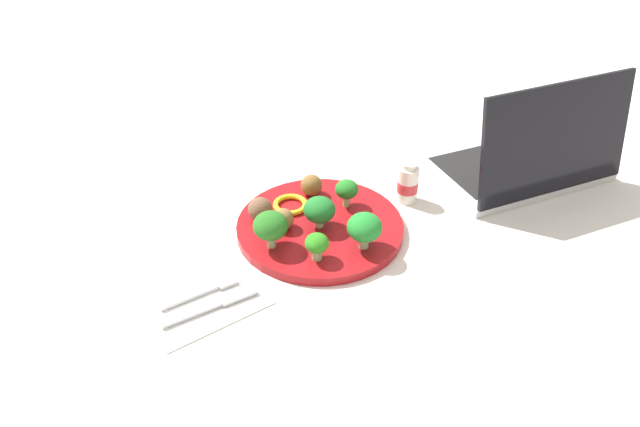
% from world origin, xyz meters
% --- Properties ---
extents(ground_plane, '(4.00, 4.00, 0.00)m').
position_xyz_m(ground_plane, '(0.00, 0.00, 0.00)').
color(ground_plane, silver).
extents(plate, '(0.28, 0.28, 0.02)m').
position_xyz_m(plate, '(0.00, 0.00, 0.01)').
color(plate, maroon).
rests_on(plate, ground_plane).
extents(broccoli_floret_center, '(0.06, 0.06, 0.06)m').
position_xyz_m(broccoli_floret_center, '(-0.10, 0.00, 0.06)').
color(broccoli_floret_center, '#A2C983').
rests_on(broccoli_floret_center, plate).
extents(broccoli_floret_far_rim, '(0.06, 0.06, 0.06)m').
position_xyz_m(broccoli_floret_far_rim, '(0.01, -0.09, 0.05)').
color(broccoli_floret_far_rim, '#98B97B').
rests_on(broccoli_floret_far_rim, plate).
extents(broccoli_floret_front_left, '(0.04, 0.04, 0.05)m').
position_xyz_m(broccoli_floret_front_left, '(0.07, 0.01, 0.05)').
color(broccoli_floret_front_left, '#9ECF7D').
rests_on(broccoli_floret_front_left, plate).
extents(broccoli_floret_back_right, '(0.04, 0.04, 0.05)m').
position_xyz_m(broccoli_floret_back_right, '(-0.06, -0.07, 0.04)').
color(broccoli_floret_back_right, '#92BA7D').
rests_on(broccoli_floret_back_right, plate).
extents(broccoli_floret_front_right, '(0.05, 0.05, 0.05)m').
position_xyz_m(broccoli_floret_front_right, '(-0.01, -0.01, 0.05)').
color(broccoli_floret_front_right, '#9CC77D').
rests_on(broccoli_floret_front_right, plate).
extents(meatball_center, '(0.04, 0.04, 0.04)m').
position_xyz_m(meatball_center, '(-0.06, 0.03, 0.03)').
color(meatball_center, brown).
rests_on(meatball_center, plate).
extents(meatball_mid_left, '(0.04, 0.04, 0.04)m').
position_xyz_m(meatball_mid_left, '(0.04, 0.08, 0.04)').
color(meatball_mid_left, brown).
rests_on(meatball_mid_left, plate).
extents(meatball_back_right, '(0.04, 0.04, 0.04)m').
position_xyz_m(meatball_back_right, '(-0.07, 0.07, 0.04)').
color(meatball_back_right, brown).
rests_on(meatball_back_right, plate).
extents(pepper_ring_back_left, '(0.07, 0.07, 0.01)m').
position_xyz_m(pepper_ring_back_left, '(-0.01, 0.07, 0.02)').
color(pepper_ring_back_left, yellow).
rests_on(pepper_ring_back_left, plate).
extents(napkin, '(0.18, 0.13, 0.01)m').
position_xyz_m(napkin, '(-0.24, -0.03, 0.00)').
color(napkin, white).
rests_on(napkin, ground_plane).
extents(fork, '(0.12, 0.03, 0.01)m').
position_xyz_m(fork, '(-0.23, -0.01, 0.01)').
color(fork, silver).
rests_on(fork, napkin).
extents(knife, '(0.15, 0.03, 0.01)m').
position_xyz_m(knife, '(-0.23, -0.05, 0.01)').
color(knife, silver).
rests_on(knife, napkin).
extents(yogurt_bottle, '(0.04, 0.04, 0.08)m').
position_xyz_m(yogurt_bottle, '(0.18, -0.03, 0.04)').
color(yogurt_bottle, white).
rests_on(yogurt_bottle, ground_plane).
extents(laptop, '(0.37, 0.30, 0.21)m').
position_xyz_m(laptop, '(0.41, -0.11, 0.04)').
color(laptop, silver).
rests_on(laptop, ground_plane).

